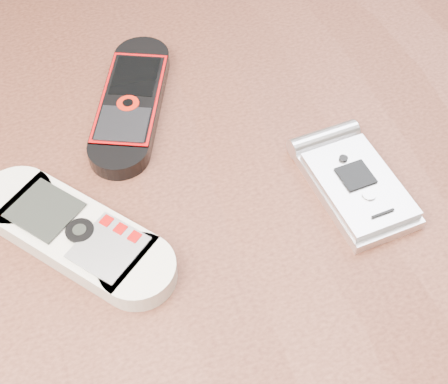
{
  "coord_description": "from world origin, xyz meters",
  "views": [
    {
      "loc": [
        -0.09,
        -0.26,
        1.12
      ],
      "look_at": [
        0.01,
        0.0,
        0.76
      ],
      "focal_mm": 50.0,
      "sensor_mm": 36.0,
      "label": 1
    }
  ],
  "objects_px": {
    "table": "(219,274)",
    "nokia_white": "(75,234)",
    "motorola_razr": "(356,185)",
    "nokia_black_red": "(131,102)"
  },
  "relations": [
    {
      "from": "table",
      "to": "motorola_razr",
      "type": "bearing_deg",
      "value": -14.12
    },
    {
      "from": "nokia_black_red",
      "to": "motorola_razr",
      "type": "distance_m",
      "value": 0.2
    },
    {
      "from": "nokia_black_red",
      "to": "motorola_razr",
      "type": "bearing_deg",
      "value": -21.71
    },
    {
      "from": "table",
      "to": "nokia_white",
      "type": "bearing_deg",
      "value": 179.57
    },
    {
      "from": "nokia_white",
      "to": "motorola_razr",
      "type": "distance_m",
      "value": 0.21
    },
    {
      "from": "table",
      "to": "nokia_white",
      "type": "relative_size",
      "value": 7.39
    },
    {
      "from": "motorola_razr",
      "to": "nokia_black_red",
      "type": "bearing_deg",
      "value": 130.22
    },
    {
      "from": "table",
      "to": "motorola_razr",
      "type": "xyz_separation_m",
      "value": [
        0.1,
        -0.03,
        0.11
      ]
    },
    {
      "from": "table",
      "to": "motorola_razr",
      "type": "relative_size",
      "value": 10.86
    },
    {
      "from": "nokia_black_red",
      "to": "motorola_razr",
      "type": "relative_size",
      "value": 1.42
    }
  ]
}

